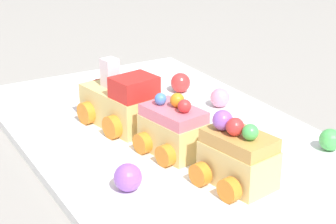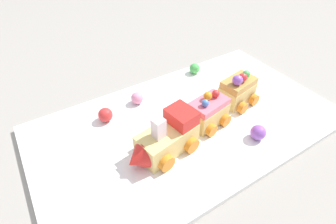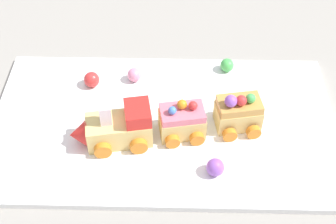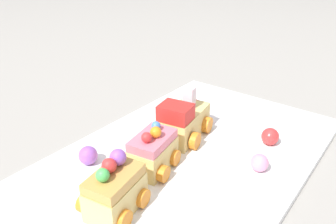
{
  "view_description": "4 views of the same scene",
  "coord_description": "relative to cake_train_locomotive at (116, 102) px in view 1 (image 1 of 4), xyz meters",
  "views": [
    {
      "loc": [
        -0.55,
        0.33,
        0.31
      ],
      "look_at": [
        -0.01,
        0.01,
        0.05
      ],
      "focal_mm": 60.0,
      "sensor_mm": 36.0,
      "label": 1
    },
    {
      "loc": [
        0.24,
        0.31,
        0.38
      ],
      "look_at": [
        0.03,
        -0.02,
        0.04
      ],
      "focal_mm": 28.0,
      "sensor_mm": 36.0,
      "label": 2
    },
    {
      "loc": [
        -0.02,
        0.55,
        0.64
      ],
      "look_at": [
        -0.01,
        0.02,
        0.06
      ],
      "focal_mm": 50.0,
      "sensor_mm": 36.0,
      "label": 3
    },
    {
      "loc": [
        -0.34,
        -0.25,
        0.32
      ],
      "look_at": [
        0.02,
        0.03,
        0.08
      ],
      "focal_mm": 35.0,
      "sensor_mm": 36.0,
      "label": 4
    }
  ],
  "objects": [
    {
      "name": "cake_car_caramel",
      "position": [
        -0.21,
        -0.04,
        0.0
      ],
      "size": [
        0.08,
        0.08,
        0.08
      ],
      "rotation": [
        0.0,
        0.0,
        0.17
      ],
      "color": "#E5C675",
      "rests_on": "display_board"
    },
    {
      "name": "cake_train_locomotive",
      "position": [
        0.0,
        0.0,
        0.0
      ],
      "size": [
        0.14,
        0.09,
        0.09
      ],
      "rotation": [
        0.0,
        0.0,
        0.17
      ],
      "color": "#E5C675",
      "rests_on": "display_board"
    },
    {
      "name": "gumball_red",
      "position": [
        0.06,
        -0.13,
        -0.01
      ],
      "size": [
        0.03,
        0.03,
        0.03
      ],
      "primitive_type": "sphere",
      "color": "red",
      "rests_on": "display_board"
    },
    {
      "name": "gumball_green",
      "position": [
        -0.2,
        -0.18,
        -0.02
      ],
      "size": [
        0.03,
        0.03,
        0.03
      ],
      "primitive_type": "sphere",
      "color": "#4CBC56",
      "rests_on": "display_board"
    },
    {
      "name": "ground_plane",
      "position": [
        -0.08,
        -0.04,
        -0.04
      ],
      "size": [
        10.0,
        10.0,
        0.0
      ],
      "primitive_type": "plane",
      "color": "gray"
    },
    {
      "name": "gumball_pink",
      "position": [
        -0.02,
        -0.15,
        -0.02
      ],
      "size": [
        0.03,
        0.03,
        0.03
      ],
      "primitive_type": "sphere",
      "color": "pink",
      "rests_on": "display_board"
    },
    {
      "name": "display_board",
      "position": [
        -0.08,
        -0.04,
        -0.04
      ],
      "size": [
        0.62,
        0.35,
        0.01
      ],
      "primitive_type": "cube",
      "color": "white",
      "rests_on": "ground_plane"
    },
    {
      "name": "cake_car_strawberry",
      "position": [
        -0.11,
        -0.02,
        -0.0
      ],
      "size": [
        0.08,
        0.08,
        0.07
      ],
      "rotation": [
        0.0,
        0.0,
        0.17
      ],
      "color": "#E5C675",
      "rests_on": "display_board"
    },
    {
      "name": "gumball_purple",
      "position": [
        -0.17,
        0.07,
        -0.01
      ],
      "size": [
        0.03,
        0.03,
        0.03
      ],
      "primitive_type": "sphere",
      "color": "#9956C6",
      "rests_on": "display_board"
    }
  ]
}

